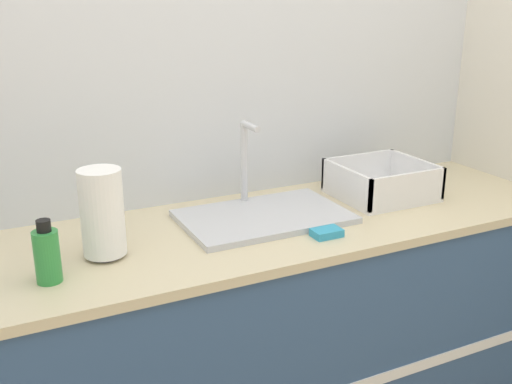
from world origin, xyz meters
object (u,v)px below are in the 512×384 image
at_px(paper_towel_roll, 102,213).
at_px(dish_rack, 381,185).
at_px(bottle_green, 47,255).
at_px(sink, 263,213).

relative_size(paper_towel_roll, dish_rack, 0.79).
relative_size(paper_towel_roll, bottle_green, 1.51).
distance_m(sink, dish_rack, 0.49).
relative_size(sink, bottle_green, 3.18).
xyz_separation_m(sink, dish_rack, (0.49, 0.02, 0.02)).
height_order(sink, bottle_green, sink).
height_order(sink, dish_rack, sink).
bearing_deg(sink, paper_towel_roll, -172.38).
bearing_deg(dish_rack, paper_towel_roll, -175.15).
distance_m(sink, paper_towel_roll, 0.55).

